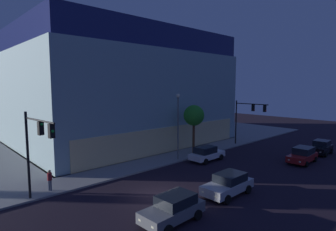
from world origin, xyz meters
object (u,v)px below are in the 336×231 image
at_px(car_silver, 228,184).
at_px(car_red, 303,155).
at_px(traffic_light_near_corner, 36,141).
at_px(traffic_light_far_corner, 248,114).
at_px(sidewalk_tree, 194,116).
at_px(car_black, 321,147).
at_px(car_grey, 173,208).
at_px(street_lamp_sidewalk, 178,118).
at_px(pedestrian_waiting, 50,178).
at_px(car_white, 206,153).
at_px(modern_building, 113,89).

relative_size(car_silver, car_red, 1.01).
distance_m(traffic_light_near_corner, car_red, 26.41).
relative_size(traffic_light_far_corner, sidewalk_tree, 1.05).
distance_m(traffic_light_near_corner, car_black, 31.74).
distance_m(sidewalk_tree, car_grey, 17.61).
bearing_deg(car_grey, traffic_light_far_corner, 20.31).
xyz_separation_m(traffic_light_far_corner, street_lamp_sidewalk, (-11.93, 1.55, 0.26)).
bearing_deg(car_red, traffic_light_far_corner, 73.26).
height_order(pedestrian_waiting, car_white, pedestrian_waiting).
distance_m(traffic_light_near_corner, car_white, 18.07).
xyz_separation_m(modern_building, car_grey, (-11.82, -26.20, -7.04)).
relative_size(modern_building, car_silver, 6.39).
distance_m(pedestrian_waiting, car_black, 30.74).
bearing_deg(sidewalk_tree, car_white, -113.04).
relative_size(traffic_light_near_corner, traffic_light_far_corner, 1.03).
relative_size(modern_building, pedestrian_waiting, 17.30).
height_order(traffic_light_near_corner, pedestrian_waiting, traffic_light_near_corner).
height_order(pedestrian_waiting, car_black, pedestrian_waiting).
height_order(street_lamp_sidewalk, sidewalk_tree, street_lamp_sidewalk).
bearing_deg(sidewalk_tree, car_silver, -126.23).
height_order(modern_building, car_red, modern_building).
distance_m(pedestrian_waiting, car_white, 16.41).
relative_size(sidewalk_tree, car_white, 1.34).
distance_m(modern_building, sidewalk_tree, 16.13).
height_order(modern_building, street_lamp_sidewalk, modern_building).
height_order(traffic_light_far_corner, pedestrian_waiting, traffic_light_far_corner).
xyz_separation_m(pedestrian_waiting, car_grey, (3.93, -9.92, -0.29)).
distance_m(modern_building, car_red, 28.43).
distance_m(modern_building, car_white, 20.12).
bearing_deg(modern_building, car_grey, -114.28).
bearing_deg(traffic_light_far_corner, street_lamp_sidewalk, 172.58).
height_order(traffic_light_near_corner, car_black, traffic_light_near_corner).
xyz_separation_m(street_lamp_sidewalk, pedestrian_waiting, (-14.00, 0.22, -3.69)).
bearing_deg(car_black, car_white, 149.01).
relative_size(car_grey, car_silver, 0.95).
height_order(sidewalk_tree, car_white, sidewalk_tree).
distance_m(modern_building, pedestrian_waiting, 23.63).
bearing_deg(modern_building, car_white, -88.60).
bearing_deg(car_white, car_red, -46.65).
height_order(modern_building, traffic_light_far_corner, modern_building).
bearing_deg(pedestrian_waiting, traffic_light_far_corner, -3.92).
relative_size(sidewalk_tree, car_red, 1.32).
bearing_deg(modern_building, car_black, -63.46).
height_order(sidewalk_tree, car_black, sidewalk_tree).
bearing_deg(modern_building, traffic_light_near_corner, -133.09).
bearing_deg(traffic_light_far_corner, sidewalk_tree, 164.39).
distance_m(traffic_light_far_corner, car_silver, 18.25).
bearing_deg(modern_building, street_lamp_sidewalk, -96.04).
bearing_deg(car_black, street_lamp_sidewalk, 146.26).
height_order(car_white, car_red, car_red).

